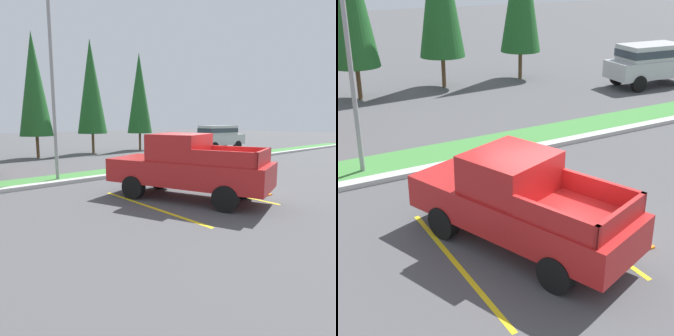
{
  "view_description": "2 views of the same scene",
  "coord_description": "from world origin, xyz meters",
  "views": [
    {
      "loc": [
        -7.76,
        -6.9,
        2.53
      ],
      "look_at": [
        -1.15,
        0.61,
        0.98
      ],
      "focal_mm": 32.99,
      "sensor_mm": 36.0,
      "label": 1
    },
    {
      "loc": [
        -5.73,
        -8.04,
        5.8
      ],
      "look_at": [
        -0.16,
        1.8,
        1.09
      ],
      "focal_mm": 52.79,
      "sensor_mm": 36.0,
      "label": 2
    }
  ],
  "objects": [
    {
      "name": "parking_line_far",
      "position": [
        0.77,
        0.05,
        0.0
      ],
      "size": [
        0.12,
        4.8,
        0.01
      ],
      "primitive_type": "cube",
      "color": "yellow",
      "rests_on": "ground"
    },
    {
      "name": "suv_distant",
      "position": [
        12.85,
        10.01,
        1.24
      ],
      "size": [
        4.73,
        2.25,
        2.1
      ],
      "color": "black",
      "rests_on": "ground"
    },
    {
      "name": "pickup_truck_main",
      "position": [
        -0.8,
        0.09,
        1.04
      ],
      "size": [
        3.57,
        5.55,
        2.1
      ],
      "color": "black",
      "rests_on": "ground"
    },
    {
      "name": "curb_strip",
      "position": [
        0.0,
        5.0,
        0.07
      ],
      "size": [
        56.0,
        0.4,
        0.15
      ],
      "primitive_type": "cube",
      "color": "#B2B2AD",
      "rests_on": "ground"
    },
    {
      "name": "traffic_cone",
      "position": [
        1.55,
        -1.36,
        0.29
      ],
      "size": [
        0.36,
        0.36,
        0.6
      ],
      "color": "orange",
      "rests_on": "ground"
    },
    {
      "name": "parking_line_near",
      "position": [
        -2.33,
        0.05,
        0.0
      ],
      "size": [
        0.12,
        4.8,
        0.01
      ],
      "primitive_type": "cube",
      "color": "yellow",
      "rests_on": "ground"
    },
    {
      "name": "ground_plane",
      "position": [
        0.0,
        0.0,
        0.0
      ],
      "size": [
        120.0,
        120.0,
        0.0
      ],
      "primitive_type": "plane",
      "color": "#4C4C4F"
    },
    {
      "name": "grass_median",
      "position": [
        0.0,
        6.1,
        0.03
      ],
      "size": [
        56.0,
        1.8,
        0.06
      ],
      "primitive_type": "cube",
      "color": "#42843D",
      "rests_on": "ground"
    },
    {
      "name": "street_light",
      "position": [
        -2.75,
        5.76,
        4.3
      ],
      "size": [
        0.24,
        1.49,
        7.49
      ],
      "color": "gray",
      "rests_on": "ground"
    }
  ]
}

